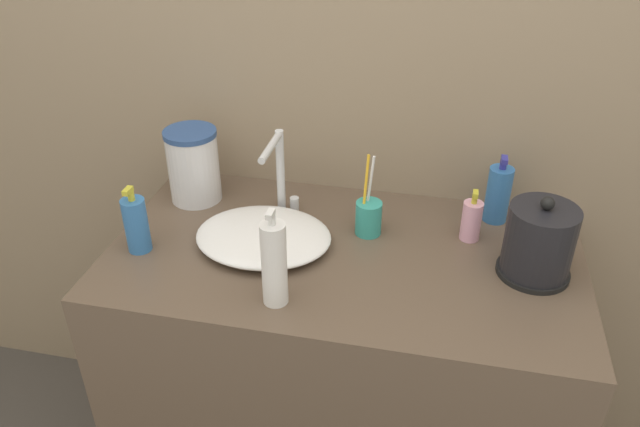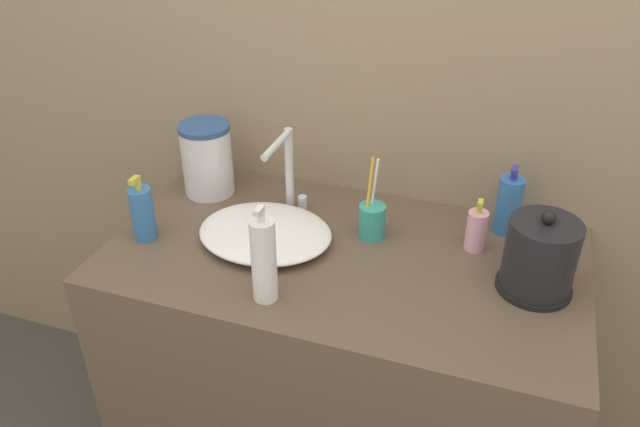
# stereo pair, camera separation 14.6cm
# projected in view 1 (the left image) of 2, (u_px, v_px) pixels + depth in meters

# --- Properties ---
(wall_back) EXTENTS (6.00, 0.04, 2.60)m
(wall_back) POSITION_uv_depth(u_px,v_px,m) (371.00, 44.00, 1.56)
(wall_back) COLOR gray
(wall_back) RESTS_ON ground_plane
(vanity_counter) EXTENTS (1.13, 0.62, 0.89)m
(vanity_counter) POSITION_uv_depth(u_px,v_px,m) (341.00, 382.00, 1.74)
(vanity_counter) COLOR brown
(vanity_counter) RESTS_ON ground_plane
(sink_basin) EXTENTS (0.33, 0.28, 0.05)m
(sink_basin) POSITION_uv_depth(u_px,v_px,m) (263.00, 236.00, 1.52)
(sink_basin) COLOR white
(sink_basin) RESTS_ON vanity_counter
(faucet) EXTENTS (0.06, 0.17, 0.23)m
(faucet) POSITION_uv_depth(u_px,v_px,m) (280.00, 169.00, 1.58)
(faucet) COLOR silver
(faucet) RESTS_ON vanity_counter
(electric_kettle) EXTENTS (0.16, 0.16, 0.20)m
(electric_kettle) POSITION_uv_depth(u_px,v_px,m) (539.00, 244.00, 1.39)
(electric_kettle) COLOR black
(electric_kettle) RESTS_ON vanity_counter
(toothbrush_cup) EXTENTS (0.07, 0.07, 0.21)m
(toothbrush_cup) POSITION_uv_depth(u_px,v_px,m) (368.00, 217.00, 1.55)
(toothbrush_cup) COLOR teal
(toothbrush_cup) RESTS_ON vanity_counter
(lotion_bottle) EXTENTS (0.05, 0.05, 0.23)m
(lotion_bottle) POSITION_uv_depth(u_px,v_px,m) (274.00, 263.00, 1.29)
(lotion_bottle) COLOR white
(lotion_bottle) RESTS_ON vanity_counter
(shampoo_bottle) EXTENTS (0.06, 0.06, 0.19)m
(shampoo_bottle) POSITION_uv_depth(u_px,v_px,m) (498.00, 194.00, 1.59)
(shampoo_bottle) COLOR #3370B7
(shampoo_bottle) RESTS_ON vanity_counter
(mouthwash_bottle) EXTENTS (0.05, 0.05, 0.14)m
(mouthwash_bottle) POSITION_uv_depth(u_px,v_px,m) (471.00, 220.00, 1.52)
(mouthwash_bottle) COLOR #EAA8C6
(mouthwash_bottle) RESTS_ON vanity_counter
(hand_cream_bottle) EXTENTS (0.06, 0.06, 0.17)m
(hand_cream_bottle) POSITION_uv_depth(u_px,v_px,m) (136.00, 224.00, 1.47)
(hand_cream_bottle) COLOR #3370B7
(hand_cream_bottle) RESTS_ON vanity_counter
(water_pitcher) EXTENTS (0.14, 0.14, 0.20)m
(water_pitcher) POSITION_uv_depth(u_px,v_px,m) (193.00, 165.00, 1.67)
(water_pitcher) COLOR silver
(water_pitcher) RESTS_ON vanity_counter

